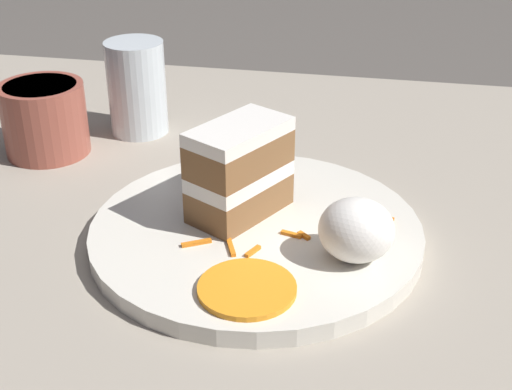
% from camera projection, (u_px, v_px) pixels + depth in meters
% --- Properties ---
extents(ground_plane, '(6.00, 6.00, 0.00)m').
position_uv_depth(ground_plane, '(315.00, 291.00, 0.62)').
color(ground_plane, '#4C4742').
rests_on(ground_plane, ground).
extents(dining_table, '(1.12, 0.92, 0.04)m').
position_uv_depth(dining_table, '(316.00, 272.00, 0.61)').
color(dining_table, gray).
rests_on(dining_table, ground).
extents(plate, '(0.29, 0.29, 0.02)m').
position_uv_depth(plate, '(256.00, 232.00, 0.62)').
color(plate, silver).
rests_on(plate, dining_table).
extents(cake_slice, '(0.09, 0.10, 0.08)m').
position_uv_depth(cake_slice, '(239.00, 170.00, 0.62)').
color(cake_slice, brown).
rests_on(cake_slice, plate).
extents(cream_dollop, '(0.06, 0.05, 0.05)m').
position_uv_depth(cream_dollop, '(356.00, 230.00, 0.56)').
color(cream_dollop, white).
rests_on(cream_dollop, plate).
extents(orange_garnish, '(0.07, 0.07, 0.00)m').
position_uv_depth(orange_garnish, '(247.00, 288.00, 0.53)').
color(orange_garnish, orange).
rests_on(orange_garnish, plate).
extents(carrot_shreds_scatter, '(0.20, 0.14, 0.00)m').
position_uv_depth(carrot_shreds_scatter, '(264.00, 225.00, 0.61)').
color(carrot_shreds_scatter, orange).
rests_on(carrot_shreds_scatter, plate).
extents(drinking_glass, '(0.07, 0.07, 0.11)m').
position_uv_depth(drinking_glass, '(137.00, 94.00, 0.81)').
color(drinking_glass, silver).
rests_on(drinking_glass, dining_table).
extents(coffee_mug, '(0.09, 0.09, 0.08)m').
position_uv_depth(coffee_mug, '(44.00, 116.00, 0.76)').
color(coffee_mug, '#994C3D').
rests_on(coffee_mug, dining_table).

